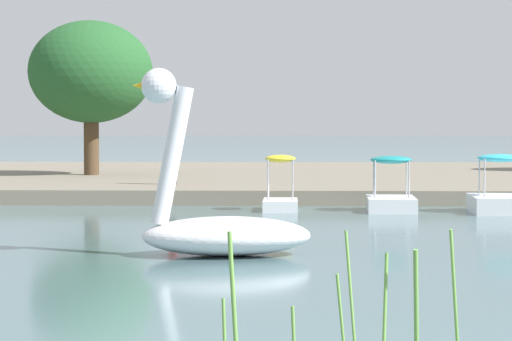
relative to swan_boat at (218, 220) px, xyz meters
name	(u,v)px	position (x,y,z in m)	size (l,w,h in m)	color
shore_bank_far	(338,178)	(2.97, 22.78, -0.39)	(152.05, 23.55, 0.41)	slate
swan_boat	(218,220)	(0.00, 0.00, 0.00)	(3.01, 1.80, 3.08)	white
pedal_boat_yellow	(280,193)	(0.92, 9.45, -0.16)	(0.88, 1.71, 1.42)	white
pedal_boat_teal	(391,195)	(3.71, 9.33, -0.18)	(1.27, 2.10, 1.40)	white
pedal_boat_cyan	(500,196)	(6.36, 8.97, -0.19)	(1.51, 2.33, 1.45)	white
tree_broadleaf_left	(91,73)	(-5.99, 20.29, 3.48)	(6.02, 6.15, 5.52)	#4C3823
person_on_path	(172,155)	(-2.36, 14.06, 0.70)	(0.25, 0.24, 1.69)	black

